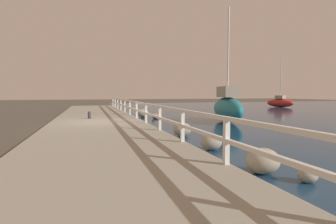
{
  "coord_description": "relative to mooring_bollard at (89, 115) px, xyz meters",
  "views": [
    {
      "loc": [
        -0.4,
        -13.2,
        1.6
      ],
      "look_at": [
        2.62,
        -3.2,
        0.86
      ],
      "focal_mm": 28.0,
      "sensor_mm": 36.0,
      "label": 1
    }
  ],
  "objects": [
    {
      "name": "railing",
      "position": [
        2.53,
        -1.81,
        0.43
      ],
      "size": [
        0.1,
        32.5,
        0.94
      ],
      "color": "silver",
      "rests_on": "dock_walkway"
    },
    {
      "name": "boulder_far_strip",
      "position": [
        3.32,
        -5.83,
        -0.17
      ],
      "size": [
        0.69,
        0.62,
        0.52
      ],
      "color": "gray",
      "rests_on": "ground"
    },
    {
      "name": "ground_plane",
      "position": [
        0.39,
        -1.81,
        -0.43
      ],
      "size": [
        120.0,
        120.0,
        0.0
      ],
      "primitive_type": "plane",
      "color": "#4C473D"
    },
    {
      "name": "sailboat_red",
      "position": [
        21.39,
        10.46,
        0.15
      ],
      "size": [
        2.33,
        3.42,
        5.48
      ],
      "rotation": [
        0.0,
        0.0,
        0.39
      ],
      "color": "red",
      "rests_on": "water_surface"
    },
    {
      "name": "dock_walkway",
      "position": [
        0.39,
        -1.81,
        -0.32
      ],
      "size": [
        4.48,
        36.0,
        0.22
      ],
      "color": "gray",
      "rests_on": "ground"
    },
    {
      "name": "boulder_upstream",
      "position": [
        3.29,
        -10.64,
        -0.17
      ],
      "size": [
        0.69,
        0.62,
        0.52
      ],
      "color": "gray",
      "rests_on": "ground"
    },
    {
      "name": "boulder_near_dock",
      "position": [
        3.45,
        2.28,
        -0.14
      ],
      "size": [
        0.76,
        0.69,
        0.57
      ],
      "color": "gray",
      "rests_on": "ground"
    },
    {
      "name": "sailboat_teal",
      "position": [
        7.38,
        -2.03,
        0.41
      ],
      "size": [
        1.93,
        4.17,
        6.3
      ],
      "rotation": [
        0.0,
        0.0,
        -0.21
      ],
      "color": "#1E707A",
      "rests_on": "water_surface"
    },
    {
      "name": "boulder_water_edge",
      "position": [
        4.06,
        1.32,
        -0.26
      ],
      "size": [
        0.46,
        0.41,
        0.34
      ],
      "color": "slate",
      "rests_on": "ground"
    },
    {
      "name": "mooring_bollard",
      "position": [
        0.0,
        0.0,
        0.0
      ],
      "size": [
        0.17,
        0.17,
        0.41
      ],
      "color": "#333338",
      "rests_on": "dock_walkway"
    },
    {
      "name": "boulder_mid_strip",
      "position": [
        3.29,
        -8.36,
        -0.2
      ],
      "size": [
        0.61,
        0.55,
        0.46
      ],
      "color": "gray",
      "rests_on": "ground"
    },
    {
      "name": "boulder_downstream",
      "position": [
        3.73,
        -11.33,
        -0.29
      ],
      "size": [
        0.36,
        0.32,
        0.27
      ],
      "color": "gray",
      "rests_on": "ground"
    }
  ]
}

